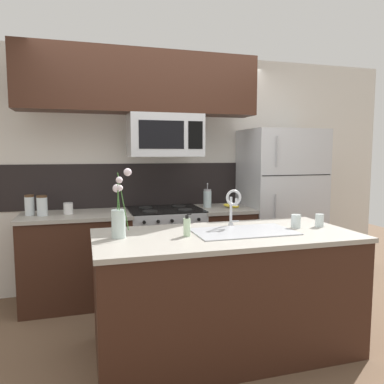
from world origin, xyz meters
name	(u,v)px	position (x,y,z in m)	size (l,w,h in m)	color
ground_plane	(188,331)	(0.00, 0.00, 0.00)	(10.00, 10.00, 0.00)	brown
rear_partition	(183,171)	(0.30, 1.28, 1.30)	(5.20, 0.10, 2.60)	silver
splash_band	(159,185)	(0.00, 1.22, 1.15)	(3.40, 0.01, 0.48)	black
back_counter_left	(77,258)	(-0.90, 0.90, 0.46)	(1.07, 0.65, 0.91)	#381E14
back_counter_right	(223,247)	(0.66, 0.90, 0.46)	(0.58, 0.65, 0.91)	#381E14
stove_range	(165,251)	(0.00, 0.90, 0.46)	(0.76, 0.64, 0.93)	#B7BABF
microwave	(165,136)	(0.00, 0.88, 1.69)	(0.74, 0.40, 0.43)	#B7BABF
upper_cabinet_band	(141,83)	(-0.24, 0.85, 2.20)	(2.36, 0.34, 0.60)	#381E14
refrigerator	(279,207)	(1.36, 0.92, 0.88)	(0.85, 0.74, 1.77)	#B7BABF
storage_jar_tall	(30,205)	(-1.32, 0.92, 1.01)	(0.09, 0.09, 0.20)	silver
storage_jar_medium	(42,206)	(-1.20, 0.87, 1.01)	(0.10, 0.10, 0.20)	silver
storage_jar_short	(68,208)	(-0.97, 0.90, 0.97)	(0.09, 0.09, 0.11)	silver
banana_bunch	(232,206)	(0.73, 0.84, 0.93)	(0.19, 0.12, 0.08)	yellow
french_press	(207,198)	(0.49, 0.96, 1.01)	(0.09, 0.09, 0.27)	silver
island_counter	(225,292)	(0.20, -0.35, 0.46)	(1.95, 0.92, 0.91)	#381E14
kitchen_sink	(243,241)	(0.34, -0.35, 0.84)	(0.76, 0.44, 0.16)	#ADAFB5
sink_faucet	(233,203)	(0.34, -0.13, 1.11)	(0.14, 0.14, 0.31)	#B7BABF
dish_soap_bottle	(187,227)	(-0.11, -0.37, 0.98)	(0.06, 0.05, 0.16)	beige
drinking_glass	(296,221)	(0.81, -0.32, 0.96)	(0.08, 0.08, 0.11)	silver
spare_glass	(319,220)	(1.02, -0.33, 0.96)	(0.07, 0.07, 0.10)	silver
flower_vase	(119,218)	(-0.58, -0.29, 1.05)	(0.14, 0.16, 0.50)	silver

